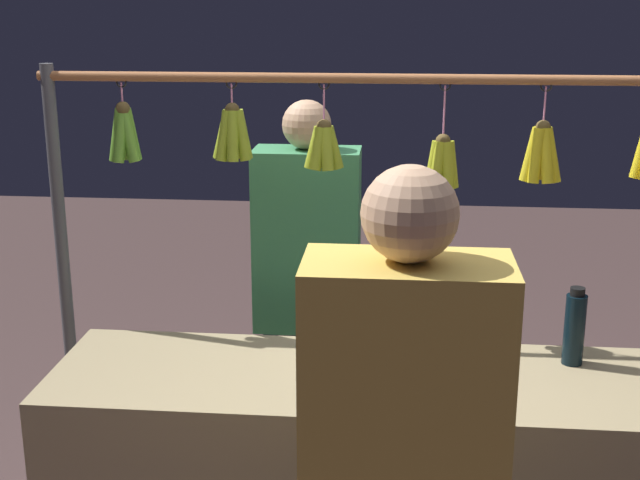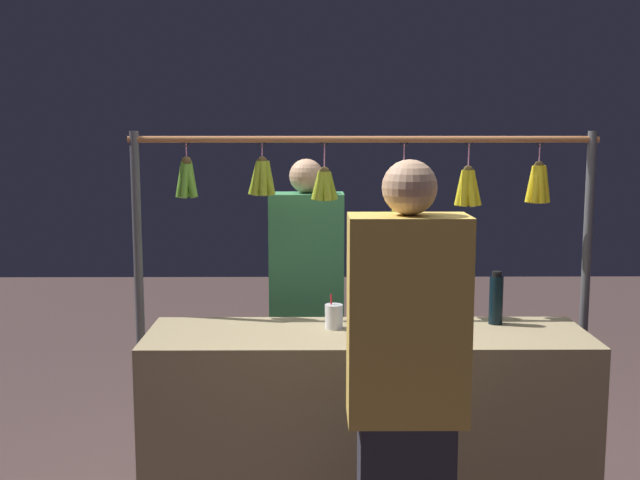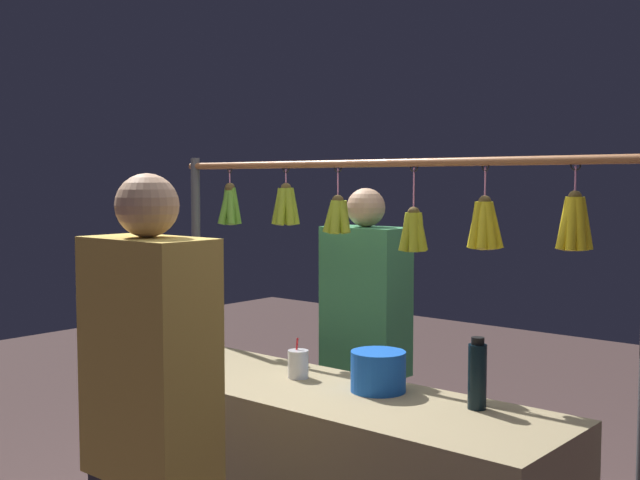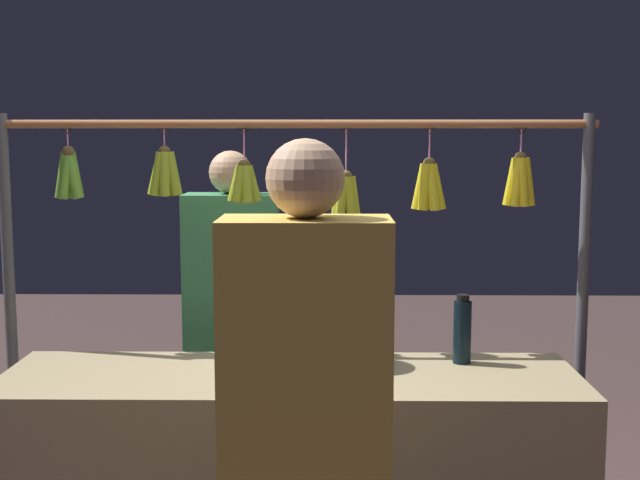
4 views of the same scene
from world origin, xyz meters
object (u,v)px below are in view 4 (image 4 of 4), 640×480
at_px(drink_cup, 249,353).
at_px(vendor_person, 233,347).
at_px(blue_bucket, 352,344).
at_px(water_bottle, 462,331).

xyz_separation_m(drink_cup, vendor_person, (0.13, -0.61, -0.14)).
relative_size(blue_bucket, drink_cup, 1.30).
bearing_deg(drink_cup, blue_bucket, -173.18).
bearing_deg(water_bottle, drink_cup, 5.83).
relative_size(blue_bucket, vendor_person, 0.12).
distance_m(blue_bucket, vendor_person, 0.77).
xyz_separation_m(water_bottle, drink_cup, (0.76, 0.08, -0.06)).
distance_m(water_bottle, blue_bucket, 0.40).
relative_size(drink_cup, vendor_person, 0.10).
xyz_separation_m(blue_bucket, drink_cup, (0.36, 0.04, -0.02)).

